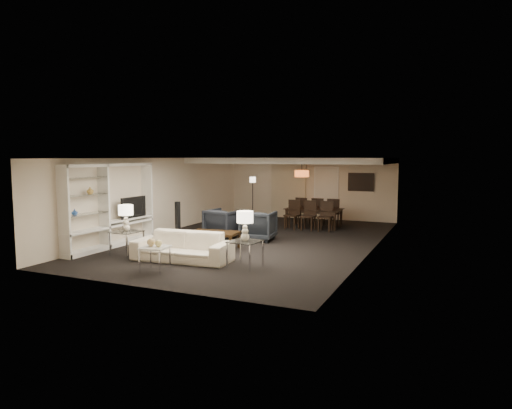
{
  "coord_description": "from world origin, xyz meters",
  "views": [
    {
      "loc": [
        5.53,
        -12.56,
        2.54
      ],
      "look_at": [
        0.0,
        0.0,
        1.1
      ],
      "focal_mm": 32.0,
      "sensor_mm": 36.0,
      "label": 1
    }
  ],
  "objects_px": {
    "coffee_table": "(214,240)",
    "table_lamp_right": "(245,226)",
    "side_table_left": "(127,243)",
    "chair_fr": "(335,212)",
    "sofa": "(182,247)",
    "armchair_right": "(258,226)",
    "side_table_right": "(245,254)",
    "television": "(131,207)",
    "dining_table": "(314,218)",
    "chair_fm": "(319,211)",
    "table_lamp_left": "(126,218)",
    "chair_nm": "(308,216)",
    "vase_amber": "(90,191)",
    "marble_table": "(155,259)",
    "chair_nr": "(325,217)",
    "pendant_light": "(302,174)",
    "chair_fl": "(303,211)",
    "vase_blue": "(75,212)",
    "floor_speaker": "(178,220)",
    "armchair_left": "(224,223)",
    "chair_nl": "(292,215)",
    "floor_lamp": "(253,198)"
  },
  "relations": [
    {
      "from": "coffee_table",
      "to": "table_lamp_right",
      "type": "bearing_deg",
      "value": -43.26
    },
    {
      "from": "side_table_left",
      "to": "chair_fr",
      "type": "height_order",
      "value": "chair_fr"
    },
    {
      "from": "sofa",
      "to": "armchair_right",
      "type": "xyz_separation_m",
      "value": [
        0.6,
        3.3,
        0.1
      ]
    },
    {
      "from": "side_table_right",
      "to": "television",
      "type": "distance_m",
      "value": 4.73
    },
    {
      "from": "dining_table",
      "to": "chair_fm",
      "type": "bearing_deg",
      "value": 91.04
    },
    {
      "from": "table_lamp_left",
      "to": "chair_nm",
      "type": "xyz_separation_m",
      "value": [
        3.13,
        5.73,
        -0.45
      ]
    },
    {
      "from": "side_table_right",
      "to": "vase_amber",
      "type": "distance_m",
      "value": 4.66
    },
    {
      "from": "vase_amber",
      "to": "marble_table",
      "type": "bearing_deg",
      "value": -19.67
    },
    {
      "from": "table_lamp_right",
      "to": "chair_nr",
      "type": "distance_m",
      "value": 5.76
    },
    {
      "from": "chair_nm",
      "to": "pendant_light",
      "type": "bearing_deg",
      "value": 122.36
    },
    {
      "from": "armchair_right",
      "to": "chair_nm",
      "type": "xyz_separation_m",
      "value": [
        0.83,
        2.43,
        0.06
      ]
    },
    {
      "from": "chair_fl",
      "to": "side_table_right",
      "type": "bearing_deg",
      "value": 103.16
    },
    {
      "from": "pendant_light",
      "to": "coffee_table",
      "type": "height_order",
      "value": "pendant_light"
    },
    {
      "from": "vase_blue",
      "to": "chair_fm",
      "type": "relative_size",
      "value": 0.16
    },
    {
      "from": "marble_table",
      "to": "side_table_right",
      "type": "bearing_deg",
      "value": 32.91
    },
    {
      "from": "table_lamp_left",
      "to": "chair_fl",
      "type": "xyz_separation_m",
      "value": [
        2.53,
        7.03,
        -0.45
      ]
    },
    {
      "from": "floor_speaker",
      "to": "armchair_left",
      "type": "bearing_deg",
      "value": 34.86
    },
    {
      "from": "table_lamp_left",
      "to": "chair_nl",
      "type": "height_order",
      "value": "table_lamp_left"
    },
    {
      "from": "vase_blue",
      "to": "chair_fr",
      "type": "xyz_separation_m",
      "value": [
        4.79,
        7.71,
        -0.63
      ]
    },
    {
      "from": "side_table_left",
      "to": "chair_nm",
      "type": "relative_size",
      "value": 0.65
    },
    {
      "from": "armchair_left",
      "to": "floor_lamp",
      "type": "height_order",
      "value": "floor_lamp"
    },
    {
      "from": "table_lamp_left",
      "to": "dining_table",
      "type": "xyz_separation_m",
      "value": [
        3.13,
        6.38,
        -0.62
      ]
    },
    {
      "from": "table_lamp_right",
      "to": "coffee_table",
      "type": "bearing_deg",
      "value": 136.74
    },
    {
      "from": "chair_nl",
      "to": "chair_nr",
      "type": "xyz_separation_m",
      "value": [
        1.2,
        0.0,
        0.0
      ]
    },
    {
      "from": "side_table_left",
      "to": "chair_nr",
      "type": "height_order",
      "value": "chair_nr"
    },
    {
      "from": "floor_speaker",
      "to": "chair_nl",
      "type": "bearing_deg",
      "value": 57.41
    },
    {
      "from": "coffee_table",
      "to": "chair_fm",
      "type": "xyz_separation_m",
      "value": [
        1.43,
        5.43,
        0.27
      ]
    },
    {
      "from": "television",
      "to": "chair_fr",
      "type": "height_order",
      "value": "television"
    },
    {
      "from": "coffee_table",
      "to": "vase_blue",
      "type": "bearing_deg",
      "value": -140.51
    },
    {
      "from": "marble_table",
      "to": "chair_nr",
      "type": "height_order",
      "value": "chair_nr"
    },
    {
      "from": "armchair_right",
      "to": "table_lamp_right",
      "type": "bearing_deg",
      "value": 101.97
    },
    {
      "from": "side_table_left",
      "to": "table_lamp_right",
      "type": "height_order",
      "value": "table_lamp_right"
    },
    {
      "from": "side_table_left",
      "to": "chair_fm",
      "type": "xyz_separation_m",
      "value": [
        3.13,
        7.03,
        0.2
      ]
    },
    {
      "from": "armchair_right",
      "to": "chair_nl",
      "type": "relative_size",
      "value": 0.97
    },
    {
      "from": "floor_lamp",
      "to": "floor_speaker",
      "type": "bearing_deg",
      "value": -93.12
    },
    {
      "from": "table_lamp_left",
      "to": "chair_nr",
      "type": "bearing_deg",
      "value": 56.97
    },
    {
      "from": "marble_table",
      "to": "vase_amber",
      "type": "height_order",
      "value": "vase_amber"
    },
    {
      "from": "table_lamp_left",
      "to": "chair_fr",
      "type": "xyz_separation_m",
      "value": [
        3.73,
        7.03,
        -0.45
      ]
    },
    {
      "from": "chair_nr",
      "to": "chair_fm",
      "type": "distance_m",
      "value": 1.43
    },
    {
      "from": "marble_table",
      "to": "chair_nm",
      "type": "xyz_separation_m",
      "value": [
        1.43,
        6.83,
        0.23
      ]
    },
    {
      "from": "floor_speaker",
      "to": "chair_fr",
      "type": "relative_size",
      "value": 1.12
    },
    {
      "from": "side_table_right",
      "to": "chair_nm",
      "type": "distance_m",
      "value": 5.74
    },
    {
      "from": "pendant_light",
      "to": "sofa",
      "type": "distance_m",
      "value": 6.97
    },
    {
      "from": "side_table_right",
      "to": "table_lamp_left",
      "type": "height_order",
      "value": "table_lamp_left"
    },
    {
      "from": "vase_amber",
      "to": "floor_speaker",
      "type": "height_order",
      "value": "vase_amber"
    },
    {
      "from": "armchair_right",
      "to": "table_lamp_right",
      "type": "relative_size",
      "value": 1.44
    },
    {
      "from": "chair_fl",
      "to": "table_lamp_left",
      "type": "bearing_deg",
      "value": 76.31
    },
    {
      "from": "coffee_table",
      "to": "table_lamp_right",
      "type": "relative_size",
      "value": 1.94
    },
    {
      "from": "chair_fl",
      "to": "floor_lamp",
      "type": "xyz_separation_m",
      "value": [
        -2.44,
        0.77,
        0.35
      ]
    },
    {
      "from": "chair_nl",
      "to": "television",
      "type": "bearing_deg",
      "value": -123.51
    }
  ]
}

